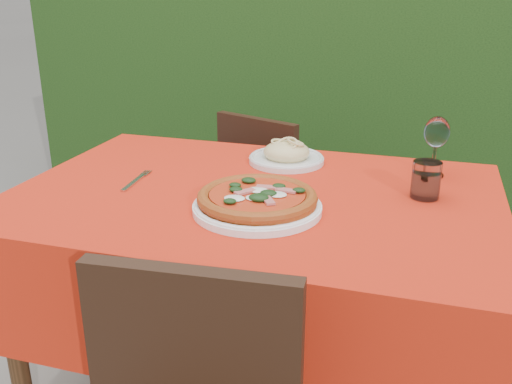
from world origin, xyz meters
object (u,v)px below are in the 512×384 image
(water_glass, at_px, (426,182))
(wine_glass, at_px, (437,135))
(pasta_plate, at_px, (286,155))
(pizza_plate, at_px, (257,201))
(chair_far, at_px, (270,197))
(fork, at_px, (134,182))

(water_glass, xyz_separation_m, wine_glass, (0.02, 0.18, 0.08))
(wine_glass, bearing_deg, pasta_plate, 179.91)
(pasta_plate, height_order, water_glass, water_glass)
(pizza_plate, distance_m, wine_glass, 0.57)
(water_glass, distance_m, wine_glass, 0.20)
(chair_far, xyz_separation_m, pizza_plate, (0.20, -0.83, 0.32))
(chair_far, height_order, pasta_plate, pasta_plate)
(chair_far, distance_m, pasta_plate, 0.56)
(chair_far, distance_m, fork, 0.82)
(pizza_plate, height_order, water_glass, water_glass)
(pizza_plate, bearing_deg, fork, 166.66)
(chair_far, height_order, wine_glass, wine_glass)
(chair_far, relative_size, pizza_plate, 2.23)
(pasta_plate, bearing_deg, chair_far, 111.48)
(chair_far, height_order, water_glass, water_glass)
(chair_far, relative_size, pasta_plate, 3.48)
(wine_glass, bearing_deg, fork, -158.56)
(chair_far, distance_m, pizza_plate, 0.91)
(water_glass, relative_size, wine_glass, 0.56)
(chair_far, xyz_separation_m, water_glass, (0.58, -0.62, 0.34))
(pizza_plate, relative_size, pasta_plate, 1.56)
(chair_far, bearing_deg, fork, 97.42)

